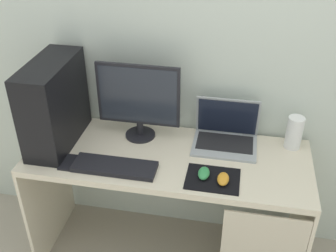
{
  "coord_description": "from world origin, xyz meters",
  "views": [
    {
      "loc": [
        0.33,
        -1.71,
        2.03
      ],
      "look_at": [
        0.0,
        0.0,
        0.93
      ],
      "focal_mm": 43.96,
      "sensor_mm": 36.0,
      "label": 1
    }
  ],
  "objects": [
    {
      "name": "mouse_left",
      "position": [
        0.2,
        -0.14,
        0.77
      ],
      "size": [
        0.06,
        0.1,
        0.03
      ],
      "primitive_type": "ellipsoid",
      "color": "#338C4C",
      "rests_on": "mousepad"
    },
    {
      "name": "ground_plane",
      "position": [
        0.0,
        0.0,
        0.0
      ],
      "size": [
        8.0,
        8.0,
        0.0
      ],
      "primitive_type": "plane",
      "color": "#9E9384"
    },
    {
      "name": "desk",
      "position": [
        0.02,
        -0.01,
        0.6
      ],
      "size": [
        1.48,
        0.56,
        0.75
      ],
      "color": "beige",
      "rests_on": "ground_plane"
    },
    {
      "name": "wall_back",
      "position": [
        0.0,
        0.32,
        1.3
      ],
      "size": [
        4.0,
        0.05,
        2.6
      ],
      "color": "beige",
      "rests_on": "ground_plane"
    },
    {
      "name": "mousepad",
      "position": [
        0.25,
        -0.15,
        0.75
      ],
      "size": [
        0.26,
        0.2,
        0.0
      ],
      "primitive_type": "cube",
      "color": "black",
      "rests_on": "desk"
    },
    {
      "name": "speaker",
      "position": [
        0.64,
        0.2,
        0.84
      ],
      "size": [
        0.09,
        0.09,
        0.18
      ],
      "primitive_type": "cylinder",
      "color": "white",
      "rests_on": "desk"
    },
    {
      "name": "laptop",
      "position": [
        0.28,
        0.17,
        0.8
      ],
      "size": [
        0.34,
        0.25,
        0.25
      ],
      "color": "#9EA3A8",
      "rests_on": "desk"
    },
    {
      "name": "keyboard",
      "position": [
        -0.24,
        -0.16,
        0.76
      ],
      "size": [
        0.42,
        0.14,
        0.02
      ],
      "primitive_type": "cube",
      "color": "black",
      "rests_on": "desk"
    },
    {
      "name": "monitor",
      "position": [
        -0.19,
        0.14,
        0.98
      ],
      "size": [
        0.45,
        0.17,
        0.43
      ],
      "color": "black",
      "rests_on": "desk"
    },
    {
      "name": "mouse_right",
      "position": [
        0.3,
        -0.17,
        0.77
      ],
      "size": [
        0.06,
        0.1,
        0.03
      ],
      "primitive_type": "ellipsoid",
      "color": "orange",
      "rests_on": "mousepad"
    },
    {
      "name": "pc_tower",
      "position": [
        -0.61,
        0.02,
        0.98
      ],
      "size": [
        0.19,
        0.47,
        0.46
      ],
      "primitive_type": "cube",
      "color": "black",
      "rests_on": "desk"
    },
    {
      "name": "cell_phone",
      "position": [
        -0.48,
        -0.16,
        0.75
      ],
      "size": [
        0.07,
        0.13,
        0.01
      ],
      "primitive_type": "cube",
      "color": "black",
      "rests_on": "desk"
    }
  ]
}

